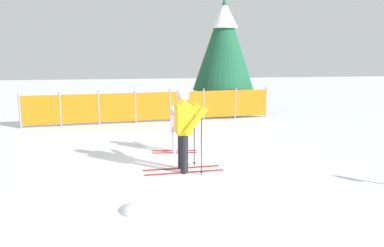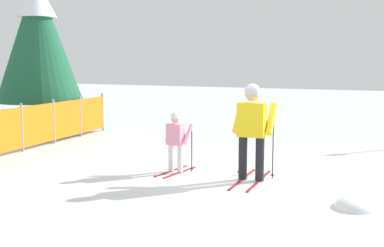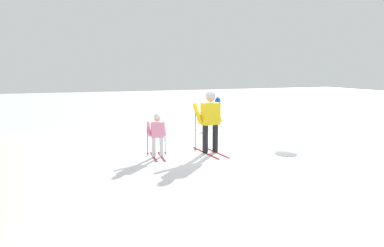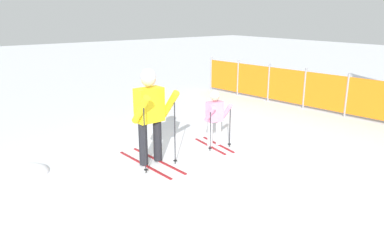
% 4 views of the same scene
% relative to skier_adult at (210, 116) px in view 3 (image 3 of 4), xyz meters
% --- Properties ---
extents(ground_plane, '(60.00, 60.00, 0.00)m').
position_rel_skier_adult_xyz_m(ground_plane, '(0.26, 0.16, -1.06)').
color(ground_plane, white).
extents(skier_adult, '(1.70, 0.77, 1.79)m').
position_rel_skier_adult_xyz_m(skier_adult, '(0.00, 0.00, 0.00)').
color(skier_adult, maroon).
rests_on(skier_adult, ground_plane).
extents(skier_child, '(1.15, 0.56, 1.20)m').
position_rel_skier_adult_xyz_m(skier_child, '(-0.00, 1.56, -0.36)').
color(skier_child, maroon).
rests_on(skier_child, ground_plane).
extents(trail_marker, '(0.08, 0.28, 1.21)m').
position_rel_skier_adult_xyz_m(trail_marker, '(4.65, -2.33, -0.31)').
color(trail_marker, black).
rests_on(trail_marker, ground_plane).
extents(snow_mound, '(0.73, 0.62, 0.29)m').
position_rel_skier_adult_xyz_m(snow_mound, '(-0.93, -1.95, -1.06)').
color(snow_mound, white).
rests_on(snow_mound, ground_plane).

